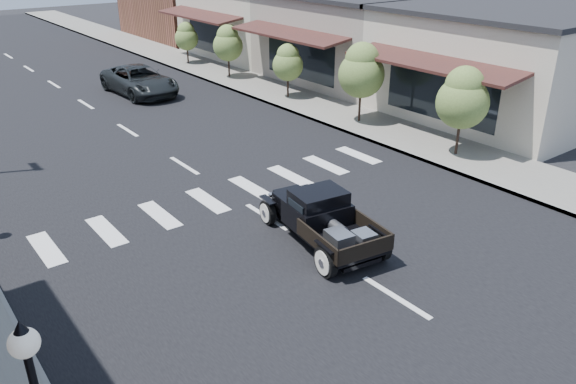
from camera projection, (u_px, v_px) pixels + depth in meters
ground at (311, 245)px, 14.78m from camera, size 120.00×120.00×0.00m
road at (101, 114)px, 25.59m from camera, size 14.00×80.00×0.02m
road_markings at (148, 144)px, 21.99m from camera, size 12.00×60.00×0.06m
sidewalk_right at (255, 85)px, 30.27m from camera, size 3.00×80.00×0.15m
storefront_near at (513, 63)px, 25.03m from camera, size 10.00×9.00×4.50m
storefront_mid at (369, 37)px, 31.52m from camera, size 10.00×9.00×4.50m
storefront_far at (275, 19)px, 38.01m from camera, size 10.00×9.00×4.50m
small_tree_a at (461, 113)px, 19.90m from camera, size 1.85×1.85×3.09m
small_tree_b at (361, 84)px, 23.52m from camera, size 1.93×1.93×3.21m
small_tree_c at (288, 72)px, 27.30m from camera, size 1.49×1.49×2.49m
small_tree_d at (228, 52)px, 31.17m from camera, size 1.65×1.65×2.76m
small_tree_e at (187, 43)px, 34.74m from camera, size 1.43×1.43×2.39m
hotrod_pickup at (322, 218)px, 14.63m from camera, size 2.53×4.41×1.44m
second_car at (139, 81)px, 28.49m from camera, size 2.57×5.18×1.41m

